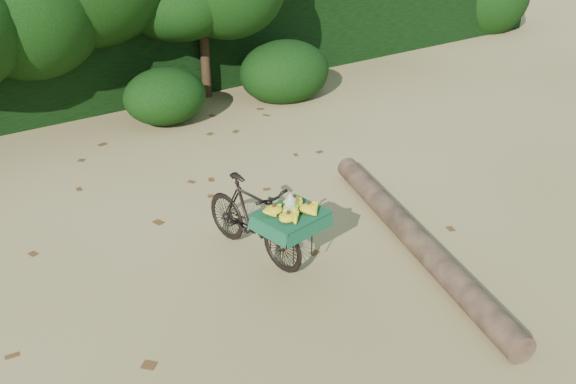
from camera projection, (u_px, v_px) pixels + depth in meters
ground at (215, 266)px, 6.71m from camera, size 80.00×80.00×0.00m
vendor_bicycle at (254, 218)px, 6.71m from camera, size 0.79×1.70×0.93m
fallen_log at (414, 237)px, 6.98m from camera, size 1.52×3.88×0.29m
hedge_backdrop at (37, 61)px, 10.85m from camera, size 26.00×1.80×1.80m
bush_clumps at (109, 111)px, 9.87m from camera, size 8.80×1.70×0.90m
leaf_litter at (187, 240)px, 7.18m from camera, size 7.00×7.30×0.01m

